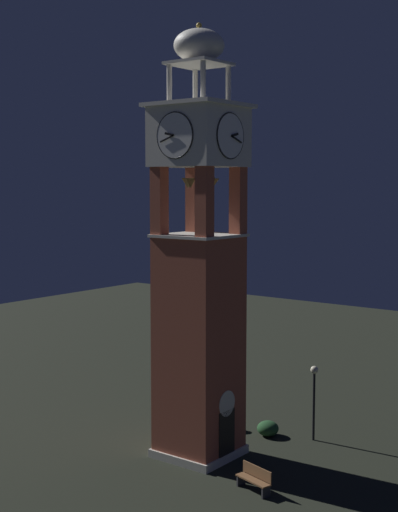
{
  "coord_description": "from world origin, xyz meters",
  "views": [
    {
      "loc": [
        -24.49,
        -18.79,
        11.7
      ],
      "look_at": [
        0.0,
        0.0,
        8.68
      ],
      "focal_mm": 51.56,
      "sensor_mm": 36.0,
      "label": 1
    }
  ],
  "objects_px": {
    "clock_tower": "(199,282)",
    "park_bench": "(255,479)",
    "trash_bin": "(228,421)",
    "lamp_post": "(314,388)"
  },
  "relations": [
    {
      "from": "clock_tower",
      "to": "lamp_post",
      "type": "relative_size",
      "value": 5.27
    },
    {
      "from": "clock_tower",
      "to": "park_bench",
      "type": "height_order",
      "value": "clock_tower"
    },
    {
      "from": "lamp_post",
      "to": "trash_bin",
      "type": "height_order",
      "value": "lamp_post"
    },
    {
      "from": "trash_bin",
      "to": "lamp_post",
      "type": "bearing_deg",
      "value": -74.42
    },
    {
      "from": "clock_tower",
      "to": "trash_bin",
      "type": "distance_m",
      "value": 8.06
    },
    {
      "from": "clock_tower",
      "to": "trash_bin",
      "type": "xyz_separation_m",
      "value": [
        3.54,
        0.98,
        -7.18
      ]
    },
    {
      "from": "park_bench",
      "to": "lamp_post",
      "type": "height_order",
      "value": "lamp_post"
    },
    {
      "from": "lamp_post",
      "to": "clock_tower",
      "type": "bearing_deg",
      "value": 146.89
    },
    {
      "from": "clock_tower",
      "to": "trash_bin",
      "type": "height_order",
      "value": "clock_tower"
    },
    {
      "from": "clock_tower",
      "to": "lamp_post",
      "type": "distance_m",
      "value": 7.57
    }
  ]
}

